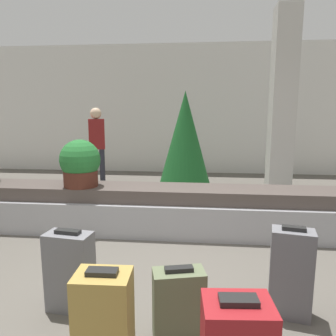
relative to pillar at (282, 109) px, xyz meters
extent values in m
plane|color=#59544C|center=(-1.73, -3.12, -1.60)|extent=(18.00, 18.00, 0.00)
cube|color=silver|center=(-1.73, 2.76, 0.00)|extent=(18.00, 0.06, 3.20)
cube|color=#9E9EA3|center=(-1.73, -1.46, -1.39)|extent=(8.29, 0.73, 0.42)
cube|color=#4C423D|center=(-1.73, -1.46, -1.09)|extent=(7.96, 0.57, 0.18)
cube|color=beige|center=(0.00, 0.00, 0.00)|extent=(0.38, 0.38, 3.20)
cube|color=slate|center=(-0.60, -3.18, -1.25)|extent=(0.34, 0.25, 0.70)
cube|color=black|center=(-0.60, -3.18, -0.89)|extent=(0.18, 0.10, 0.03)
cube|color=#A3843D|center=(-1.90, -3.76, -1.31)|extent=(0.36, 0.27, 0.58)
cube|color=black|center=(-1.90, -3.76, -1.00)|extent=(0.20, 0.10, 0.03)
cube|color=slate|center=(-2.32, -3.27, -1.28)|extent=(0.39, 0.24, 0.64)
cube|color=black|center=(-2.32, -3.27, -0.94)|extent=(0.21, 0.09, 0.03)
cube|color=#5B6647|center=(-1.44, -3.53, -1.35)|extent=(0.39, 0.27, 0.51)
cube|color=black|center=(-1.44, -3.53, -1.08)|extent=(0.21, 0.11, 0.03)
cube|color=black|center=(-1.11, -4.10, -0.93)|extent=(0.20, 0.11, 0.03)
cylinder|color=#4C2319|center=(-2.87, -1.53, -0.90)|extent=(0.44, 0.44, 0.21)
sphere|color=#236B2D|center=(-2.87, -1.53, -0.65)|extent=(0.52, 0.52, 0.52)
cylinder|color=#282833|center=(-3.57, 1.02, -1.21)|extent=(0.11, 0.11, 0.79)
cylinder|color=#282833|center=(-3.37, 1.02, -1.21)|extent=(0.11, 0.11, 0.79)
cube|color=maroon|center=(-3.47, 1.02, -0.50)|extent=(0.36, 0.28, 0.62)
sphere|color=beige|center=(-3.47, 1.02, -0.08)|extent=(0.23, 0.23, 0.23)
cylinder|color=#282833|center=(0.12, 1.14, -1.23)|extent=(0.11, 0.11, 0.74)
cylinder|color=#282833|center=(0.32, 1.14, -1.23)|extent=(0.11, 0.11, 0.74)
cube|color=navy|center=(0.22, 1.14, -0.56)|extent=(0.36, 0.34, 0.59)
sphere|color=beige|center=(0.22, 1.14, -0.16)|extent=(0.22, 0.22, 0.22)
cylinder|color=#4C331E|center=(-1.61, 0.55, -1.51)|extent=(0.16, 0.16, 0.18)
cone|color=#195623|center=(-1.61, 0.55, -0.54)|extent=(0.98, 0.98, 1.76)
camera|label=1|loc=(-1.30, -5.59, -0.01)|focal=35.00mm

